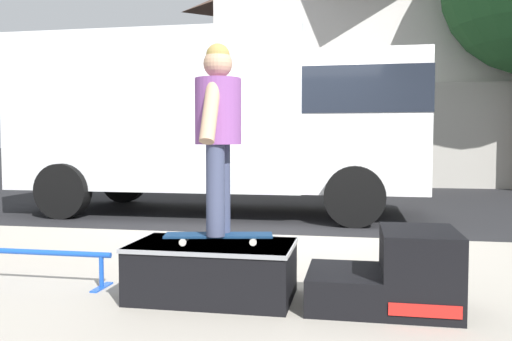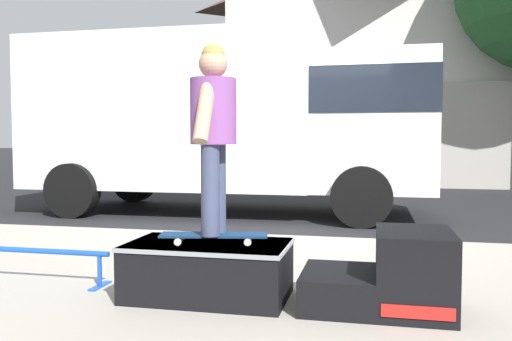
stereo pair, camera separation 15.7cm
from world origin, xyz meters
name	(u,v)px [view 2 (the right image)]	position (x,y,z in m)	size (l,w,h in m)	color
ground_plane	(296,238)	(0.00, 0.00, 0.00)	(140.00, 140.00, 0.00)	black
sidewalk_slab	(241,300)	(0.00, -3.00, 0.06)	(50.00, 5.00, 0.12)	#A8A093
skate_box	(208,268)	(-0.20, -3.18, 0.34)	(1.18, 0.69, 0.41)	black
kicker_ramp	(390,277)	(1.09, -3.18, 0.35)	(1.01, 0.68, 0.55)	black
grind_rail	(25,256)	(-1.80, -3.08, 0.33)	(1.49, 0.28, 0.28)	blue
skateboard	(214,235)	(-0.16, -3.18, 0.58)	(0.80, 0.35, 0.07)	navy
skater_kid	(213,123)	(-0.16, -3.18, 1.40)	(0.33, 0.70, 1.37)	#3F4766
box_truck	(229,116)	(-1.51, 2.20, 1.70)	(6.91, 2.63, 3.05)	white
house_behind	(380,54)	(1.18, 12.09, 4.24)	(9.54, 8.22, 8.40)	silver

